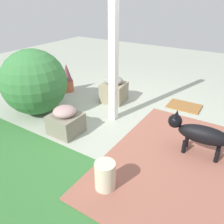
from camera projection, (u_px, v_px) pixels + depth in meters
The scene contains 10 objects.
ground_plane at pixel (124, 123), 3.66m from camera, with size 12.00×12.00×0.00m, color #9EA594.
brick_path at pixel (183, 164), 2.75m from camera, with size 1.80×2.40×0.02m, color #925747.
porch_pillar at pixel (114, 49), 3.25m from camera, with size 0.11×0.11×2.28m, color white.
stone_planter_nearest at pixel (114, 90), 4.29m from camera, with size 0.47×0.49×0.49m.
stone_planter_mid at pixel (66, 121), 3.31m from camera, with size 0.43×0.43×0.43m.
round_shrub at pixel (34, 82), 3.75m from camera, with size 1.09×1.09×1.09m, color #336F37.
terracotta_pot_spiky at pixel (67, 78), 4.71m from camera, with size 0.24×0.24×0.59m.
dog at pixel (199, 133), 2.81m from camera, with size 0.78×0.25×0.54m.
ceramic_urn at pixel (105, 176), 2.35m from camera, with size 0.22×0.22×0.33m, color beige.
doormat at pixel (184, 106), 4.15m from camera, with size 0.57×0.40×0.03m, color brown.
Camera 1 is at (-1.53, 2.77, 1.85)m, focal length 36.27 mm.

